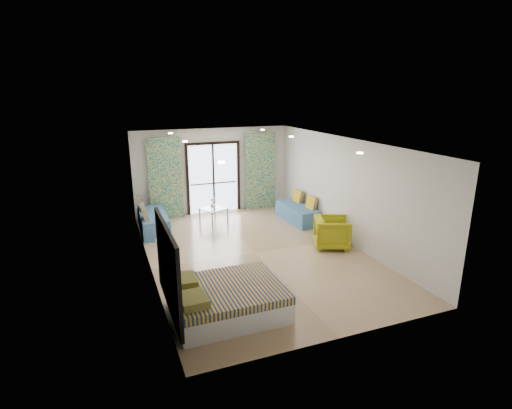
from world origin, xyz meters
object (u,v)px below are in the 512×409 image
object	(u,v)px
bed	(226,299)
coffee_table	(213,210)
daybed_right	(298,212)
armchair	(332,231)
daybed_left	(153,221)

from	to	relation	value
bed	coffee_table	xyz separation A→B (m)	(1.15, 5.00, 0.12)
bed	coffee_table	world-z (taller)	coffee_table
daybed_right	coffee_table	distance (m)	2.56
daybed_right	armchair	world-z (taller)	armchair
daybed_left	armchair	size ratio (longest dim) A/B	2.18
bed	daybed_right	xyz separation A→B (m)	(3.59, 4.24, -0.01)
daybed_left	daybed_right	world-z (taller)	daybed_left
coffee_table	armchair	world-z (taller)	armchair
armchair	daybed_left	bearing A→B (deg)	78.22
daybed_right	bed	bearing A→B (deg)	-132.85
coffee_table	daybed_right	bearing A→B (deg)	-17.26
bed	coffee_table	size ratio (longest dim) A/B	2.14
bed	armchair	world-z (taller)	armchair
coffee_table	armchair	size ratio (longest dim) A/B	1.04
bed	coffee_table	distance (m)	5.13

